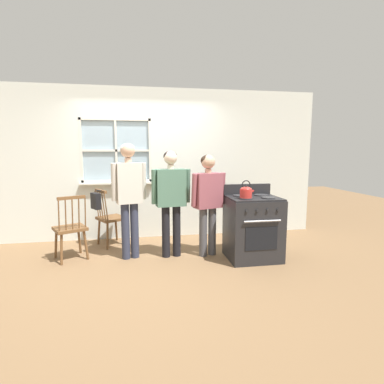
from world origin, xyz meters
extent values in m
plane|color=brown|center=(0.00, 0.00, 0.00)|extent=(16.00, 16.00, 0.00)
cube|color=silver|center=(-2.17, 1.40, 1.35)|extent=(2.06, 0.06, 2.70)
cube|color=silver|center=(1.65, 1.40, 1.35)|extent=(3.11, 0.06, 2.70)
cube|color=silver|center=(-0.52, 1.40, 0.52)|extent=(1.23, 0.06, 1.03)
cube|color=silver|center=(-0.52, 1.40, 2.43)|extent=(1.23, 0.06, 0.54)
cube|color=silver|center=(-0.52, 1.32, 1.02)|extent=(1.29, 0.10, 0.03)
cube|color=#9EB7C6|center=(-0.52, 1.41, 1.60)|extent=(1.17, 0.01, 1.06)
cube|color=silver|center=(-0.52, 1.38, 1.60)|extent=(0.04, 0.02, 1.12)
cube|color=silver|center=(-0.52, 1.38, 1.60)|extent=(1.23, 0.02, 0.04)
cube|color=silver|center=(-1.12, 1.38, 1.60)|extent=(0.04, 0.03, 1.12)
cube|color=silver|center=(0.07, 1.38, 1.60)|extent=(0.04, 0.03, 1.12)
cube|color=silver|center=(-0.52, 1.38, 2.14)|extent=(1.23, 0.03, 0.04)
cube|color=silver|center=(-0.52, 1.38, 1.05)|extent=(1.23, 0.03, 0.04)
cube|color=brown|center=(-0.61, 1.00, 0.46)|extent=(0.56, 0.56, 0.04)
cylinder|color=brown|center=(-0.39, 0.94, 0.22)|extent=(0.09, 0.06, 0.44)
cylinder|color=brown|center=(-0.56, 1.23, 0.22)|extent=(0.06, 0.09, 0.44)
cylinder|color=brown|center=(-0.66, 0.78, 0.22)|extent=(0.06, 0.09, 0.44)
cylinder|color=brown|center=(-0.83, 1.07, 0.22)|extent=(0.09, 0.06, 0.44)
cylinder|color=brown|center=(-0.67, 0.76, 0.69)|extent=(0.07, 0.05, 0.46)
cylinder|color=brown|center=(-0.71, 0.84, 0.69)|extent=(0.07, 0.05, 0.46)
cylinder|color=brown|center=(-0.76, 0.92, 0.69)|extent=(0.07, 0.05, 0.46)
cylinder|color=brown|center=(-0.80, 0.99, 0.69)|extent=(0.07, 0.05, 0.46)
cylinder|color=brown|center=(-0.85, 1.07, 0.69)|extent=(0.07, 0.05, 0.46)
cube|color=brown|center=(-0.76, 0.92, 0.94)|extent=(0.23, 0.35, 0.04)
cube|color=brown|center=(-1.15, 0.42, 0.46)|extent=(0.56, 0.55, 0.04)
cylinder|color=brown|center=(-1.07, 0.64, 0.22)|extent=(0.06, 0.09, 0.44)
cylinder|color=brown|center=(-1.38, 0.49, 0.22)|extent=(0.09, 0.06, 0.44)
cylinder|color=brown|center=(-0.93, 0.36, 0.22)|extent=(0.09, 0.06, 0.44)
cylinder|color=brown|center=(-1.23, 0.20, 0.22)|extent=(0.06, 0.09, 0.44)
cylinder|color=brown|center=(-0.91, 0.35, 0.69)|extent=(0.05, 0.07, 0.46)
cylinder|color=brown|center=(-1.00, 0.31, 0.69)|extent=(0.05, 0.07, 0.46)
cylinder|color=brown|center=(-1.08, 0.27, 0.69)|extent=(0.05, 0.07, 0.46)
cylinder|color=brown|center=(-1.16, 0.23, 0.69)|extent=(0.05, 0.07, 0.46)
cylinder|color=brown|center=(-1.24, 0.19, 0.69)|extent=(0.05, 0.07, 0.46)
cube|color=brown|center=(-1.08, 0.27, 0.94)|extent=(0.36, 0.21, 0.04)
cylinder|color=#2D3347|center=(-0.35, 0.29, 0.42)|extent=(0.12, 0.12, 0.83)
cylinder|color=#2D3347|center=(-0.22, 0.32, 0.42)|extent=(0.12, 0.12, 0.83)
cube|color=beige|center=(-0.28, 0.30, 1.13)|extent=(0.39, 0.29, 0.59)
cylinder|color=beige|center=(-0.49, 0.23, 1.15)|extent=(0.10, 0.13, 0.54)
cylinder|color=beige|center=(-0.07, 0.34, 1.15)|extent=(0.10, 0.13, 0.54)
cylinder|color=tan|center=(-0.28, 0.30, 1.46)|extent=(0.10, 0.10, 0.07)
sphere|color=tan|center=(-0.28, 0.30, 1.59)|extent=(0.21, 0.21, 0.21)
ellipsoid|color=silver|center=(-0.29, 0.32, 1.61)|extent=(0.21, 0.21, 0.17)
cylinder|color=black|center=(0.24, 0.26, 0.39)|extent=(0.12, 0.12, 0.78)
cylinder|color=black|center=(0.41, 0.28, 0.39)|extent=(0.12, 0.12, 0.78)
cube|color=#4C7560|center=(0.32, 0.27, 1.05)|extent=(0.45, 0.26, 0.55)
cylinder|color=#4C7560|center=(0.08, 0.23, 1.07)|extent=(0.09, 0.12, 0.51)
cylinder|color=#4C7560|center=(0.58, 0.28, 1.07)|extent=(0.09, 0.12, 0.51)
cylinder|color=beige|center=(0.32, 0.27, 1.36)|extent=(0.10, 0.10, 0.07)
sphere|color=beige|center=(0.32, 0.27, 1.49)|extent=(0.20, 0.20, 0.20)
ellipsoid|color=black|center=(0.32, 0.29, 1.51)|extent=(0.20, 0.20, 0.16)
cylinder|color=#4C4C51|center=(0.80, 0.20, 0.37)|extent=(0.12, 0.12, 0.74)
cylinder|color=#4C4C51|center=(0.95, 0.25, 0.37)|extent=(0.12, 0.12, 0.74)
cube|color=#934C56|center=(0.88, 0.23, 1.00)|extent=(0.45, 0.32, 0.52)
cylinder|color=#934C56|center=(0.65, 0.14, 1.02)|extent=(0.11, 0.13, 0.48)
cylinder|color=#934C56|center=(1.11, 0.28, 1.02)|extent=(0.11, 0.13, 0.48)
cylinder|color=tan|center=(0.88, 0.23, 1.29)|extent=(0.10, 0.10, 0.06)
sphere|color=tan|center=(0.88, 0.23, 1.43)|extent=(0.21, 0.21, 0.21)
ellipsoid|color=#332319|center=(0.87, 0.24, 1.45)|extent=(0.21, 0.21, 0.17)
cube|color=#232326|center=(1.50, -0.02, 0.45)|extent=(0.75, 0.64, 0.90)
cube|color=black|center=(1.50, -0.02, 0.91)|extent=(0.73, 0.61, 0.02)
cylinder|color=#2D2D30|center=(1.33, -0.15, 0.93)|extent=(0.20, 0.20, 0.02)
cylinder|color=#2D2D30|center=(1.67, -0.15, 0.93)|extent=(0.20, 0.20, 0.02)
cylinder|color=#2D2D30|center=(1.33, 0.11, 0.93)|extent=(0.20, 0.20, 0.02)
cylinder|color=#2D2D30|center=(1.67, 0.11, 0.93)|extent=(0.20, 0.20, 0.02)
cube|color=#232326|center=(1.50, 0.27, 1.00)|extent=(0.75, 0.06, 0.16)
cube|color=black|center=(1.50, -0.35, 0.40)|extent=(0.46, 0.01, 0.32)
cylinder|color=silver|center=(1.50, -0.37, 0.65)|extent=(0.52, 0.02, 0.02)
cylinder|color=#232326|center=(1.28, -0.35, 0.79)|extent=(0.04, 0.02, 0.04)
cylinder|color=#232326|center=(1.43, -0.35, 0.79)|extent=(0.04, 0.02, 0.04)
cylinder|color=#232326|center=(1.58, -0.35, 0.79)|extent=(0.04, 0.02, 0.04)
cylinder|color=#232326|center=(1.73, -0.35, 0.79)|extent=(0.04, 0.02, 0.04)
cylinder|color=red|center=(1.33, -0.15, 1.00)|extent=(0.17, 0.17, 0.12)
ellipsoid|color=red|center=(1.33, -0.15, 1.06)|extent=(0.16, 0.16, 0.07)
sphere|color=black|center=(1.33, -0.15, 1.10)|extent=(0.03, 0.03, 0.03)
cylinder|color=red|center=(1.41, -0.15, 1.02)|extent=(0.08, 0.03, 0.07)
torus|color=black|center=(1.33, -0.15, 1.12)|extent=(0.12, 0.01, 0.12)
cylinder|color=#42474C|center=(-0.25, 1.31, 1.08)|extent=(0.12, 0.12, 0.09)
cylinder|color=#33261C|center=(-0.25, 1.31, 1.11)|extent=(0.11, 0.11, 0.01)
cone|color=#286033|center=(-0.23, 1.32, 1.23)|extent=(0.06, 0.05, 0.22)
cone|color=#286033|center=(-0.25, 1.33, 1.17)|extent=(0.04, 0.06, 0.10)
cone|color=#286033|center=(-0.27, 1.32, 1.22)|extent=(0.08, 0.07, 0.19)
cone|color=#286033|center=(-0.27, 1.30, 1.21)|extent=(0.06, 0.05, 0.18)
cone|color=#286033|center=(-0.25, 1.29, 1.17)|extent=(0.04, 0.06, 0.10)
cone|color=#286033|center=(-0.24, 1.30, 1.23)|extent=(0.09, 0.08, 0.22)
cube|color=black|center=(-0.84, 0.87, 0.79)|extent=(0.19, 0.24, 0.26)
torus|color=black|center=(-0.77, 0.91, 0.96)|extent=(0.17, 0.17, 0.01)
camera|label=1|loc=(-0.13, -4.10, 1.60)|focal=28.00mm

